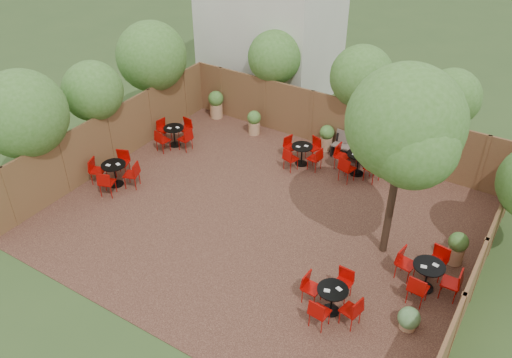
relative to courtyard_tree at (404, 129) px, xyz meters
The scene contains 11 objects.
ground 5.24m from the courtyard_tree, 169.87° to the right, with size 80.00×80.00×0.00m, color #354F23.
courtyard_paving 5.23m from the courtyard_tree, 169.87° to the right, with size 12.00×10.00×0.02m, color #331B14.
fence_back 6.28m from the courtyard_tree, 128.81° to the left, with size 12.00×0.08×2.00m, color brown.
fence_left 9.95m from the courtyard_tree, behind, with size 0.08×10.00×2.00m, color brown.
fence_right 3.82m from the courtyard_tree, 14.20° to the right, with size 0.08×10.00×2.00m, color brown.
overhang_foliage 6.90m from the courtyard_tree, 167.18° to the left, with size 15.58×10.55×2.63m.
courtyard_tree is the anchor object (origin of this frame).
park_bench_left 5.87m from the courtyard_tree, 123.94° to the left, with size 1.45×0.58×0.88m.
park_bench_right 5.60m from the courtyard_tree, 117.83° to the left, with size 1.60×0.52×0.99m.
bistro_tables 4.89m from the courtyard_tree, behind, with size 11.56×7.53×0.90m.
planters 6.55m from the courtyard_tree, 146.01° to the left, with size 10.89×4.03×1.10m.
Camera 1 is at (6.45, -10.63, 9.91)m, focal length 37.33 mm.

